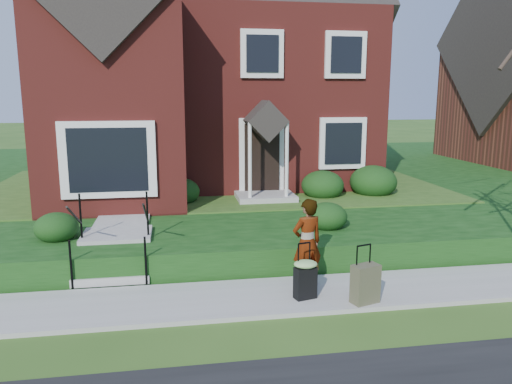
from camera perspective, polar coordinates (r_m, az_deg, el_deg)
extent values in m
plane|color=#2D5119|center=(8.83, -0.29, -12.24)|extent=(120.00, 120.00, 0.00)
cube|color=#9E9B93|center=(8.82, -0.29, -12.00)|extent=(60.00, 1.60, 0.08)
cube|color=#11370F|center=(19.89, 6.12, 1.75)|extent=(44.00, 20.00, 0.60)
cube|color=#9E9B93|center=(13.38, -14.41, -1.66)|extent=(1.20, 6.00, 0.06)
cube|color=maroon|center=(18.06, -5.42, 10.39)|extent=(10.00, 8.00, 5.40)
cube|color=maroon|center=(13.30, -16.20, 9.79)|extent=(3.60, 2.40, 5.40)
cube|color=white|center=(12.25, -16.48, 3.60)|extent=(2.20, 0.30, 1.80)
cube|color=black|center=(14.29, 0.68, 3.64)|extent=(1.00, 0.12, 2.10)
cube|color=black|center=(14.86, 9.87, 5.51)|extent=(1.40, 0.10, 1.50)
cube|color=#9E9B93|center=(9.69, -16.26, -9.56)|extent=(1.40, 0.30, 0.15)
cube|color=#9E9B93|center=(9.92, -16.10, -8.15)|extent=(1.40, 0.30, 0.15)
cube|color=#9E9B93|center=(10.15, -15.96, -6.80)|extent=(1.40, 0.30, 0.15)
cube|color=#9E9B93|center=(10.39, -15.82, -5.51)|extent=(1.40, 0.30, 0.15)
cube|color=#9E9B93|center=(10.92, -15.51, -4.69)|extent=(1.40, 0.80, 0.15)
cylinder|color=black|center=(9.53, -20.40, -7.78)|extent=(0.04, 0.04, 0.90)
cylinder|color=black|center=(10.50, -19.41, -2.59)|extent=(0.04, 0.04, 0.90)
cylinder|color=black|center=(9.36, -12.50, -7.67)|extent=(0.04, 0.04, 0.90)
cylinder|color=black|center=(10.35, -12.31, -2.40)|extent=(0.04, 0.04, 0.90)
ellipsoid|color=#123510|center=(13.82, -20.48, 0.29)|extent=(1.37, 1.37, 0.96)
ellipsoid|color=#123510|center=(13.71, -8.71, 0.36)|extent=(1.08, 1.08, 0.76)
ellipsoid|color=#123510|center=(14.44, 7.62, 1.12)|extent=(1.22, 1.22, 0.85)
ellipsoid|color=#123510|center=(15.05, 13.27, 1.54)|extent=(1.38, 1.38, 0.96)
ellipsoid|color=#123510|center=(10.92, -21.89, -3.46)|extent=(0.87, 0.87, 0.61)
ellipsoid|color=#123510|center=(11.12, 8.11, -2.46)|extent=(0.90, 0.90, 0.63)
imported|color=#999999|center=(9.01, 5.86, -5.81)|extent=(0.68, 0.54, 1.62)
cube|color=black|center=(8.64, 5.65, -10.29)|extent=(0.40, 0.29, 0.55)
cylinder|color=black|center=(8.42, 5.73, -5.94)|extent=(0.22, 0.08, 0.03)
cylinder|color=black|center=(8.45, 4.98, -7.32)|extent=(0.02, 0.02, 0.41)
cylinder|color=black|center=(8.51, 6.43, -7.22)|extent=(0.02, 0.02, 0.41)
cylinder|color=black|center=(8.70, 4.78, -11.85)|extent=(0.05, 0.07, 0.06)
cylinder|color=black|center=(8.77, 6.44, -11.71)|extent=(0.05, 0.07, 0.06)
ellipsoid|color=#93C470|center=(8.53, 5.69, -8.17)|extent=(0.47, 0.42, 0.13)
cube|color=#4F4E34|center=(8.61, 12.39, -10.21)|extent=(0.51, 0.38, 0.66)
cylinder|color=black|center=(8.40, 12.57, -6.10)|extent=(0.27, 0.11, 0.03)
cylinder|color=black|center=(8.40, 11.65, -7.20)|extent=(0.02, 0.02, 0.32)
cylinder|color=black|center=(8.50, 13.38, -7.06)|extent=(0.02, 0.02, 0.32)
cylinder|color=black|center=(8.66, 11.30, -12.15)|extent=(0.06, 0.07, 0.06)
cylinder|color=black|center=(8.78, 13.29, -11.92)|extent=(0.06, 0.07, 0.06)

